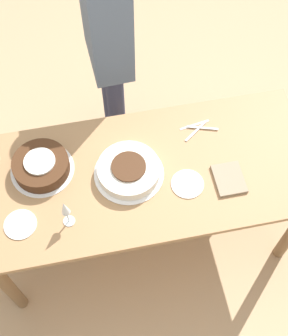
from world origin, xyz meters
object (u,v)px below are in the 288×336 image
object	(u,v)px
cake_front_chocolate	(41,166)
wine_glass_near	(65,209)
person_cutting	(107,34)
cake_center_white	(129,170)

from	to	relation	value
cake_front_chocolate	wine_glass_near	distance (m)	0.34
wine_glass_near	person_cutting	bearing A→B (deg)	-110.05
cake_center_white	cake_front_chocolate	xyz separation A→B (m)	(0.43, -0.11, 0.01)
cake_center_white	wine_glass_near	world-z (taller)	wine_glass_near
cake_front_chocolate	wine_glass_near	world-z (taller)	wine_glass_near
cake_center_white	person_cutting	bearing A→B (deg)	-91.80
cake_front_chocolate	wine_glass_near	size ratio (longest dim) A/B	1.64
cake_center_white	wine_glass_near	distance (m)	0.40
cake_center_white	person_cutting	size ratio (longest dim) A/B	0.22
cake_front_chocolate	person_cutting	size ratio (longest dim) A/B	0.20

